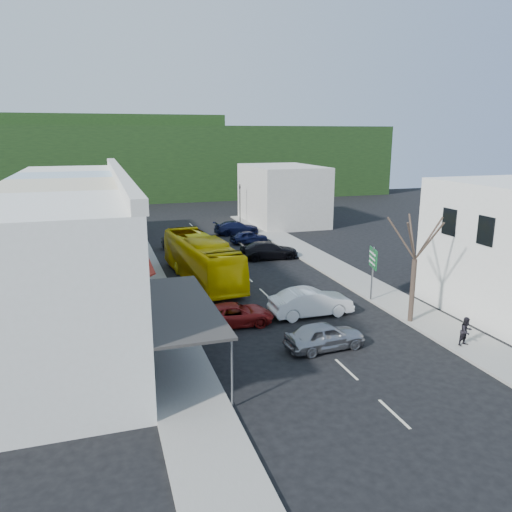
{
  "coord_description": "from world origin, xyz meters",
  "views": [
    {
      "loc": [
        -10.52,
        -27.13,
        10.73
      ],
      "look_at": [
        0.0,
        6.0,
        2.2
      ],
      "focal_mm": 35.0,
      "sensor_mm": 36.0,
      "label": 1
    }
  ],
  "objects": [
    {
      "name": "ground",
      "position": [
        0.0,
        0.0,
        0.0
      ],
      "size": [
        120.0,
        120.0,
        0.0
      ],
      "primitive_type": "plane",
      "color": "black",
      "rests_on": "ground"
    },
    {
      "name": "sidewalk_left",
      "position": [
        -7.5,
        10.0,
        0.07
      ],
      "size": [
        3.0,
        52.0,
        0.15
      ],
      "primitive_type": "cube",
      "color": "gray",
      "rests_on": "ground"
    },
    {
      "name": "sidewalk_right",
      "position": [
        7.5,
        10.0,
        0.07
      ],
      "size": [
        3.0,
        52.0,
        0.15
      ],
      "primitive_type": "cube",
      "color": "gray",
      "rests_on": "ground"
    },
    {
      "name": "shopfront_row",
      "position": [
        -12.49,
        5.0,
        4.0
      ],
      "size": [
        8.25,
        30.0,
        8.0
      ],
      "color": "silver",
      "rests_on": "ground"
    },
    {
      "name": "distant_block_left",
      "position": [
        -12.0,
        27.0,
        3.0
      ],
      "size": [
        8.0,
        10.0,
        6.0
      ],
      "primitive_type": "cube",
      "color": "#B7B2A8",
      "rests_on": "ground"
    },
    {
      "name": "distant_block_right",
      "position": [
        11.0,
        30.0,
        3.5
      ],
      "size": [
        8.0,
        12.0,
        7.0
      ],
      "primitive_type": "cube",
      "color": "#B7B2A8",
      "rests_on": "ground"
    },
    {
      "name": "hillside",
      "position": [
        -1.45,
        65.09,
        6.73
      ],
      "size": [
        80.0,
        26.0,
        14.0
      ],
      "color": "black",
      "rests_on": "ground"
    },
    {
      "name": "bus",
      "position": [
        -3.49,
        8.47,
        1.55
      ],
      "size": [
        3.73,
        11.8,
        3.1
      ],
      "primitive_type": "imported",
      "rotation": [
        0.0,
        0.0,
        0.11
      ],
      "color": "yellow",
      "rests_on": "ground"
    },
    {
      "name": "car_silver",
      "position": [
        0.0,
        -5.59,
        0.7
      ],
      "size": [
        4.53,
        2.16,
        1.4
      ],
      "primitive_type": "imported",
      "rotation": [
        0.0,
        0.0,
        1.65
      ],
      "color": "#9E9EA3",
      "rests_on": "ground"
    },
    {
      "name": "car_white",
      "position": [
        1.3,
        -0.89,
        0.7
      ],
      "size": [
        4.42,
        1.85,
        1.4
      ],
      "primitive_type": "imported",
      "rotation": [
        0.0,
        0.0,
        1.58
      ],
      "color": "white",
      "rests_on": "ground"
    },
    {
      "name": "car_red",
      "position": [
        -3.52,
        -0.99,
        0.7
      ],
      "size": [
        4.68,
        2.12,
        1.4
      ],
      "primitive_type": "imported",
      "rotation": [
        0.0,
        0.0,
        1.52
      ],
      "color": "maroon",
      "rests_on": "ground"
    },
    {
      "name": "car_black_near",
      "position": [
        3.48,
        13.26,
        0.7
      ],
      "size": [
        4.6,
        2.09,
        1.4
      ],
      "primitive_type": "imported",
      "rotation": [
        0.0,
        0.0,
        1.51
      ],
      "color": "black",
      "rests_on": "ground"
    },
    {
      "name": "car_navy_mid",
      "position": [
        3.67,
        19.88,
        0.7
      ],
      "size": [
        4.59,
        2.32,
        1.4
      ],
      "primitive_type": "imported",
      "rotation": [
        0.0,
        0.0,
        1.69
      ],
      "color": "black",
      "rests_on": "ground"
    },
    {
      "name": "car_black_far",
      "position": [
        -2.9,
        19.7,
        0.7
      ],
      "size": [
        4.41,
        1.83,
        1.4
      ],
      "primitive_type": "imported",
      "rotation": [
        0.0,
        0.0,
        1.58
      ],
      "color": "black",
      "rests_on": "ground"
    },
    {
      "name": "car_navy_far",
      "position": [
        3.75,
        24.81,
        0.7
      ],
      "size": [
        4.61,
        2.12,
        1.4
      ],
      "primitive_type": "imported",
      "rotation": [
        0.0,
        0.0,
        1.63
      ],
      "color": "black",
      "rests_on": "ground"
    },
    {
      "name": "pedestrian_left",
      "position": [
        -6.9,
        1.98,
        1.0
      ],
      "size": [
        0.61,
        0.71,
        1.7
      ],
      "primitive_type": "imported",
      "rotation": [
        0.0,
        0.0,
        1.15
      ],
      "color": "black",
      "rests_on": "sidewalk_left"
    },
    {
      "name": "pedestrian_right",
      "position": [
        6.95,
        -7.67,
        1.0
      ],
      "size": [
        0.76,
        0.55,
        1.7
      ],
      "primitive_type": "imported",
      "rotation": [
        0.0,
        0.0,
        0.17
      ],
      "color": "black",
      "rests_on": "sidewalk_right"
    },
    {
      "name": "direction_sign",
      "position": [
        6.1,
        0.25,
        1.84
      ],
      "size": [
        1.02,
        1.75,
        3.68
      ],
      "primitive_type": null,
      "rotation": [
        0.0,
        0.0,
        -0.26
      ],
      "color": "#145C29",
      "rests_on": "ground"
    },
    {
      "name": "street_tree",
      "position": [
        6.3,
        -3.83,
        3.84
      ],
      "size": [
        3.6,
        3.6,
        7.67
      ],
      "primitive_type": null,
      "rotation": [
        0.0,
        0.0,
        -0.26
      ],
      "color": "#342820",
      "rests_on": "ground"
    },
    {
      "name": "traffic_signal",
      "position": [
        6.0,
        31.41,
        2.4
      ],
      "size": [
        0.5,
        0.97,
        4.79
      ],
      "primitive_type": null,
      "rotation": [
        0.0,
        0.0,
        3.13
      ],
      "color": "black",
      "rests_on": "ground"
    }
  ]
}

